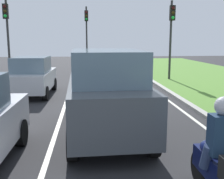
{
  "coord_description": "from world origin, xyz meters",
  "views": [
    {
      "loc": [
        0.19,
        1.13,
        2.54
      ],
      "look_at": [
        0.86,
        8.54,
        1.2
      ],
      "focal_mm": 44.56,
      "sensor_mm": 36.0,
      "label": 1
    }
  ],
  "objects_px": {
    "motorcycle": "(221,175)",
    "traffic_light_far_median": "(87,28)",
    "rider_person": "(222,133)",
    "traffic_light_near_right": "(171,27)",
    "car_hatchback_far": "(33,76)",
    "car_suv_ahead": "(106,93)",
    "traffic_light_overhead_left": "(7,26)"
  },
  "relations": [
    {
      "from": "motorcycle",
      "to": "traffic_light_far_median",
      "type": "bearing_deg",
      "value": 95.65
    },
    {
      "from": "motorcycle",
      "to": "traffic_light_overhead_left",
      "type": "distance_m",
      "value": 16.32
    },
    {
      "from": "car_hatchback_far",
      "to": "car_suv_ahead",
      "type": "bearing_deg",
      "value": -61.21
    },
    {
      "from": "car_suv_ahead",
      "to": "motorcycle",
      "type": "relative_size",
      "value": 2.4
    },
    {
      "from": "rider_person",
      "to": "traffic_light_near_right",
      "type": "distance_m",
      "value": 13.96
    },
    {
      "from": "traffic_light_near_right",
      "to": "traffic_light_overhead_left",
      "type": "distance_m",
      "value": 10.22
    },
    {
      "from": "car_suv_ahead",
      "to": "rider_person",
      "type": "relative_size",
      "value": 3.91
    },
    {
      "from": "traffic_light_near_right",
      "to": "traffic_light_far_median",
      "type": "bearing_deg",
      "value": 123.89
    },
    {
      "from": "motorcycle",
      "to": "rider_person",
      "type": "bearing_deg",
      "value": 89.57
    },
    {
      "from": "traffic_light_overhead_left",
      "to": "car_suv_ahead",
      "type": "bearing_deg",
      "value": -63.9
    },
    {
      "from": "rider_person",
      "to": "car_suv_ahead",
      "type": "bearing_deg",
      "value": 113.57
    },
    {
      "from": "car_suv_ahead",
      "to": "traffic_light_far_median",
      "type": "xyz_separation_m",
      "value": [
        -0.48,
        17.75,
        2.4
      ]
    },
    {
      "from": "traffic_light_near_right",
      "to": "traffic_light_far_median",
      "type": "distance_m",
      "value": 9.36
    },
    {
      "from": "motorcycle",
      "to": "car_suv_ahead",
      "type": "bearing_deg",
      "value": 113.26
    },
    {
      "from": "car_hatchback_far",
      "to": "motorcycle",
      "type": "relative_size",
      "value": 1.97
    },
    {
      "from": "car_suv_ahead",
      "to": "car_hatchback_far",
      "type": "height_order",
      "value": "car_suv_ahead"
    },
    {
      "from": "traffic_light_overhead_left",
      "to": "motorcycle",
      "type": "bearing_deg",
      "value": -64.66
    },
    {
      "from": "motorcycle",
      "to": "traffic_light_overhead_left",
      "type": "relative_size",
      "value": 0.38
    },
    {
      "from": "car_suv_ahead",
      "to": "car_hatchback_far",
      "type": "xyz_separation_m",
      "value": [
        -2.98,
        5.81,
        -0.28
      ]
    },
    {
      "from": "rider_person",
      "to": "traffic_light_far_median",
      "type": "height_order",
      "value": "traffic_light_far_median"
    },
    {
      "from": "traffic_light_near_right",
      "to": "traffic_light_far_median",
      "type": "height_order",
      "value": "traffic_light_far_median"
    },
    {
      "from": "traffic_light_near_right",
      "to": "traffic_light_overhead_left",
      "type": "relative_size",
      "value": 0.98
    },
    {
      "from": "car_suv_ahead",
      "to": "traffic_light_overhead_left",
      "type": "relative_size",
      "value": 0.91
    },
    {
      "from": "car_hatchback_far",
      "to": "traffic_light_near_right",
      "type": "distance_m",
      "value": 9.1
    },
    {
      "from": "motorcycle",
      "to": "rider_person",
      "type": "distance_m",
      "value": 0.62
    },
    {
      "from": "motorcycle",
      "to": "traffic_light_far_median",
      "type": "height_order",
      "value": "traffic_light_far_median"
    },
    {
      "from": "rider_person",
      "to": "traffic_light_near_right",
      "type": "relative_size",
      "value": 0.24
    },
    {
      "from": "rider_person",
      "to": "traffic_light_far_median",
      "type": "bearing_deg",
      "value": 95.66
    },
    {
      "from": "car_hatchback_far",
      "to": "traffic_light_overhead_left",
      "type": "height_order",
      "value": "traffic_light_overhead_left"
    },
    {
      "from": "motorcycle",
      "to": "rider_person",
      "type": "height_order",
      "value": "rider_person"
    },
    {
      "from": "rider_person",
      "to": "traffic_light_near_right",
      "type": "height_order",
      "value": "traffic_light_near_right"
    },
    {
      "from": "traffic_light_overhead_left",
      "to": "car_hatchback_far",
      "type": "bearing_deg",
      "value": -65.1
    }
  ]
}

